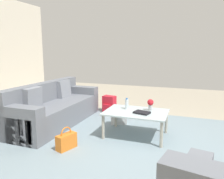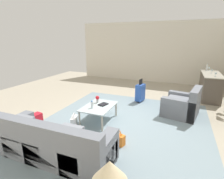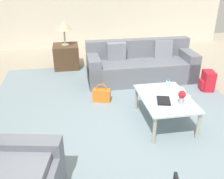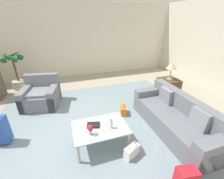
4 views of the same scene
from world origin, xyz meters
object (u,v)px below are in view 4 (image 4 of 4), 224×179
Objects in this scene: armchair at (42,95)px; backpack_red at (185,179)px; handbag_orange at (123,110)px; coffee_table_book at (93,125)px; side_table at (168,87)px; handbag_white at (132,151)px; flower_vase at (90,129)px; couch at (176,119)px; coffee_table at (100,129)px; water_bottle at (111,124)px; table_lamp at (172,66)px; potted_palm at (16,70)px.

backpack_red is at bearing -56.55° from armchair.
coffee_table_book is at bearing -141.08° from handbag_orange.
handbag_white is at bearing -139.21° from side_table.
flower_vase is at bearing -136.65° from handbag_orange.
coffee_table is at bearing 176.80° from couch.
side_table is (2.60, 1.60, -0.26)m from water_bottle.
table_lamp reaches higher than water_bottle.
armchair is (-3.07, 2.27, -0.00)m from couch.
table_lamp is at bearing 57.19° from backpack_red.
side_table is (2.80, 1.50, -0.11)m from coffee_table.
side_table is 1.02× the size of table_lamp.
coffee_table is 0.32m from flower_vase.
backpack_red is (2.29, -3.46, -0.11)m from armchair.
armchair reaches higher than backpack_red.
couch is 9.07× the size of coffee_table_book.
water_bottle is at bearing -124.41° from handbag_orange.
backpack_red is at bearing -56.87° from handbag_white.
flower_vase is at bearing -65.36° from armchair.
armchair reaches higher than water_bottle.
armchair reaches higher than side_table.
water_bottle is at bearing -57.72° from potted_palm.
water_bottle is (1.49, -2.27, 0.25)m from armchair.
potted_palm is at bearing 134.93° from coffee_table_book.
armchair is at bearing 123.17° from water_bottle.
armchair is 3.21× the size of handbag_white.
coffee_table_book is at bearing -60.88° from armchair.
coffee_table is 3.24m from table_lamp.
backpack_red is (0.52, -0.79, 0.06)m from handbag_white.
handbag_white is (-2.32, -2.00, -0.16)m from side_table.
coffee_table_book is at bearing 146.31° from coffee_table.
table_lamp is 2.22m from handbag_orange.
flower_vase is (-0.42, -0.05, 0.03)m from water_bottle.
couch is 5.52m from potted_palm.
coffee_table reaches higher than backpack_red.
flower_vase is 0.35× the size of table_lamp.
coffee_table is 4.23× the size of coffee_table_book.
flower_vase is at bearing 153.75° from handbag_white.
water_bottle is at bearing 125.61° from handbag_white.
potted_palm reaches higher than armchair.
side_table is at bearing 57.67° from couch.
flower_vase is 3.45m from side_table.
coffee_table is (-1.79, 0.10, 0.10)m from couch.
coffee_table_book is 0.44× the size of table_lamp.
water_bottle reaches higher than side_table.
coffee_table_book is at bearing 66.50° from flower_vase.
water_bottle is at bearing 123.97° from backpack_red.
coffee_table is 1.27m from handbag_orange.
flower_vase is 1.71m from backpack_red.
handbag_white is at bearing -105.69° from handbag_orange.
handbag_white is 0.25× the size of potted_palm.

